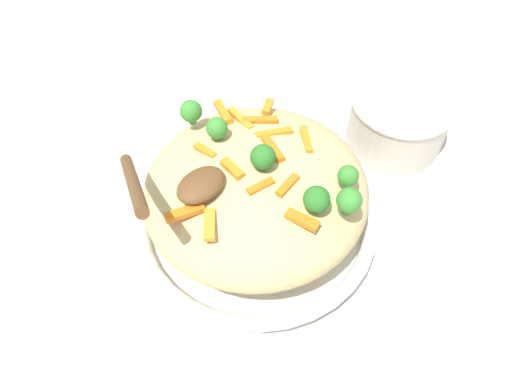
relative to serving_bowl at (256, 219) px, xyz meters
name	(u,v)px	position (x,y,z in m)	size (l,w,h in m)	color
ground_plane	(256,229)	(0.00, 0.00, -0.02)	(2.40, 2.40, 0.00)	beige
serving_bowl	(256,219)	(0.00, 0.00, 0.00)	(0.30, 0.30, 0.04)	white
pasta_mound	(256,189)	(0.00, 0.00, 0.06)	(0.26, 0.26, 0.09)	#D1BA7A
carrot_piece_0	(232,169)	(-0.02, 0.01, 0.11)	(0.03, 0.01, 0.01)	orange
carrot_piece_1	(306,140)	(0.07, -0.02, 0.10)	(0.04, 0.01, 0.01)	orange
carrot_piece_2	(223,112)	(0.03, 0.09, 0.10)	(0.04, 0.01, 0.01)	orange
carrot_piece_3	(185,212)	(-0.09, 0.01, 0.10)	(0.04, 0.01, 0.01)	orange
carrot_piece_4	(261,186)	(-0.02, -0.03, 0.11)	(0.03, 0.01, 0.01)	orange
carrot_piece_5	(240,118)	(0.04, 0.06, 0.10)	(0.04, 0.01, 0.01)	orange
carrot_piece_6	(209,225)	(-0.09, -0.02, 0.10)	(0.04, 0.01, 0.01)	orange
carrot_piece_7	(274,133)	(0.05, 0.02, 0.10)	(0.04, 0.01, 0.01)	orange
carrot_piece_8	(205,151)	(-0.02, 0.05, 0.10)	(0.03, 0.01, 0.01)	orange
carrot_piece_9	(268,107)	(0.08, 0.05, 0.10)	(0.02, 0.01, 0.01)	orange
carrot_piece_10	(288,185)	(0.00, -0.04, 0.11)	(0.03, 0.01, 0.01)	orange
carrot_piece_11	(260,120)	(0.05, 0.05, 0.10)	(0.04, 0.01, 0.01)	orange
carrot_piece_12	(273,149)	(0.03, 0.00, 0.11)	(0.04, 0.01, 0.01)	orange
carrot_piece_13	(302,220)	(-0.02, -0.08, 0.10)	(0.03, 0.01, 0.01)	orange
broccoli_floret_0	(349,201)	(0.02, -0.11, 0.12)	(0.03, 0.03, 0.03)	#377928
broccoli_floret_1	(348,176)	(0.05, -0.09, 0.11)	(0.02, 0.02, 0.03)	#377928
broccoli_floret_2	(320,197)	(0.00, -0.08, 0.12)	(0.03, 0.03, 0.03)	#296820
broccoli_floret_3	(189,113)	(0.00, 0.10, 0.12)	(0.03, 0.03, 0.03)	#377928
broccoli_floret_4	(265,155)	(0.00, -0.01, 0.12)	(0.03, 0.03, 0.03)	#296820
broccoli_floret_5	(219,127)	(0.00, 0.06, 0.12)	(0.02, 0.02, 0.03)	#377928
serving_spoon	(179,184)	(-0.08, 0.03, 0.12)	(0.12, 0.12, 0.08)	brown
companion_bowl	(398,119)	(0.25, -0.04, 0.02)	(0.14, 0.14, 0.08)	beige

